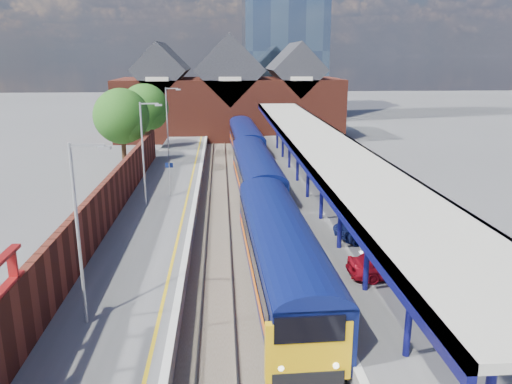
# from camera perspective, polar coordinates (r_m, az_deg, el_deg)

# --- Properties ---
(ground) EXTENTS (240.00, 240.00, 0.00)m
(ground) POSITION_cam_1_polar(r_m,az_deg,el_deg) (43.07, -2.29, 0.56)
(ground) COLOR #5B5B5E
(ground) RESTS_ON ground
(ballast_bed) EXTENTS (6.00, 76.00, 0.06)m
(ballast_bed) POSITION_cam_1_polar(r_m,az_deg,el_deg) (33.49, -1.75, -3.72)
(ballast_bed) COLOR #473D33
(ballast_bed) RESTS_ON ground
(rails) EXTENTS (4.51, 76.00, 0.14)m
(rails) POSITION_cam_1_polar(r_m,az_deg,el_deg) (33.46, -1.76, -3.57)
(rails) COLOR slate
(rails) RESTS_ON ground
(left_platform) EXTENTS (5.00, 76.00, 1.00)m
(left_platform) POSITION_cam_1_polar(r_m,az_deg,el_deg) (33.60, -11.19, -3.10)
(left_platform) COLOR #565659
(left_platform) RESTS_ON ground
(right_platform) EXTENTS (6.00, 76.00, 1.00)m
(right_platform) POSITION_cam_1_polar(r_m,az_deg,el_deg) (34.08, 8.38, -2.71)
(right_platform) COLOR #565659
(right_platform) RESTS_ON ground
(coping_left) EXTENTS (0.30, 76.00, 0.05)m
(coping_left) POSITION_cam_1_polar(r_m,az_deg,el_deg) (33.22, -7.21, -2.19)
(coping_left) COLOR silver
(coping_left) RESTS_ON left_platform
(coping_right) EXTENTS (0.30, 76.00, 0.05)m
(coping_right) POSITION_cam_1_polar(r_m,az_deg,el_deg) (33.44, 3.64, -1.98)
(coping_right) COLOR silver
(coping_right) RESTS_ON right_platform
(yellow_line) EXTENTS (0.14, 76.00, 0.01)m
(yellow_line) POSITION_cam_1_polar(r_m,az_deg,el_deg) (33.26, -8.24, -2.24)
(yellow_line) COLOR yellow
(yellow_line) RESTS_ON left_platform
(train) EXTENTS (3.22, 65.96, 3.45)m
(train) POSITION_cam_1_polar(r_m,az_deg,el_deg) (47.66, -0.70, 4.62)
(train) COLOR #0B144F
(train) RESTS_ON ground
(canopy) EXTENTS (4.50, 52.00, 4.48)m
(canopy) POSITION_cam_1_polar(r_m,az_deg,el_deg) (34.72, 7.17, 5.75)
(canopy) COLOR #0E0E52
(canopy) RESTS_ON right_platform
(lamp_post_b) EXTENTS (1.48, 0.18, 7.00)m
(lamp_post_b) POSITION_cam_1_polar(r_m,az_deg,el_deg) (19.33, -19.37, -3.49)
(lamp_post_b) COLOR #A5A8AA
(lamp_post_b) RESTS_ON left_platform
(lamp_post_c) EXTENTS (1.48, 0.18, 7.00)m
(lamp_post_c) POSITION_cam_1_polar(r_m,az_deg,el_deg) (34.56, -12.60, 5.02)
(lamp_post_c) COLOR #A5A8AA
(lamp_post_c) RESTS_ON left_platform
(lamp_post_d) EXTENTS (1.48, 0.18, 7.00)m
(lamp_post_d) POSITION_cam_1_polar(r_m,az_deg,el_deg) (50.27, -9.98, 8.26)
(lamp_post_d) COLOR #A5A8AA
(lamp_post_d) RESTS_ON left_platform
(platform_sign) EXTENTS (0.55, 0.08, 2.50)m
(platform_sign) POSITION_cam_1_polar(r_m,az_deg,el_deg) (36.79, -9.85, 2.11)
(platform_sign) COLOR #A5A8AA
(platform_sign) RESTS_ON left_platform
(brick_wall) EXTENTS (0.35, 50.00, 3.86)m
(brick_wall) POSITION_cam_1_polar(r_m,az_deg,el_deg) (27.46, -18.41, -3.51)
(brick_wall) COLOR #5E2318
(brick_wall) RESTS_ON left_platform
(station_building) EXTENTS (30.00, 12.12, 13.78)m
(station_building) POSITION_cam_1_polar(r_m,az_deg,el_deg) (69.87, -3.06, 10.75)
(station_building) COLOR #5E2318
(station_building) RESTS_ON ground
(glass_tower) EXTENTS (14.20, 14.20, 40.30)m
(glass_tower) POSITION_cam_1_polar(r_m,az_deg,el_deg) (92.80, 3.17, 20.98)
(glass_tower) COLOR #465A79
(glass_tower) RESTS_ON ground
(tree_near) EXTENTS (5.20, 5.20, 8.10)m
(tree_near) POSITION_cam_1_polar(r_m,az_deg,el_deg) (48.75, -14.96, 8.19)
(tree_near) COLOR #382314
(tree_near) RESTS_ON ground
(tree_far) EXTENTS (5.20, 5.20, 8.10)m
(tree_far) POSITION_cam_1_polar(r_m,az_deg,el_deg) (56.43, -12.45, 9.24)
(tree_far) COLOR #382314
(tree_far) RESTS_ON ground
(parked_car_red) EXTENTS (4.02, 1.80, 1.34)m
(parked_car_red) POSITION_cam_1_polar(r_m,az_deg,el_deg) (24.07, 15.12, -7.89)
(parked_car_red) COLOR #A10D1C
(parked_car_red) RESTS_ON right_platform
(parked_car_silver) EXTENTS (3.99, 1.98, 1.26)m
(parked_car_silver) POSITION_cam_1_polar(r_m,az_deg,el_deg) (25.72, 16.13, -6.54)
(parked_car_silver) COLOR silver
(parked_car_silver) RESTS_ON right_platform
(parked_car_dark) EXTENTS (4.13, 2.92, 1.11)m
(parked_car_dark) POSITION_cam_1_polar(r_m,az_deg,el_deg) (29.20, 15.64, -4.03)
(parked_car_dark) COLOR black
(parked_car_dark) RESTS_ON right_platform
(parked_car_blue) EXTENTS (4.50, 3.02, 1.15)m
(parked_car_blue) POSITION_cam_1_polar(r_m,az_deg,el_deg) (28.82, 13.03, -4.06)
(parked_car_blue) COLOR navy
(parked_car_blue) RESTS_ON right_platform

